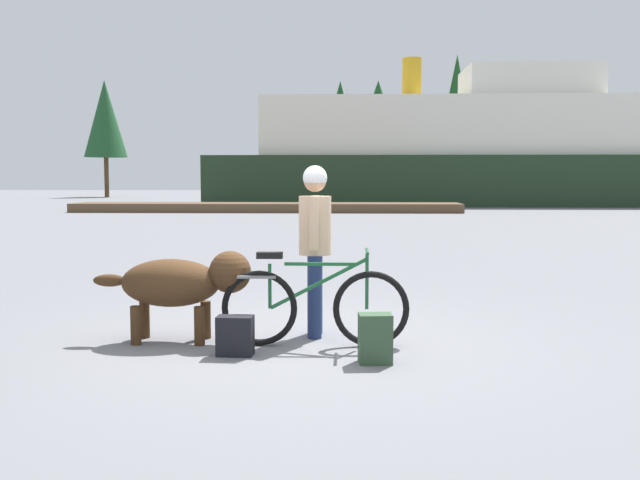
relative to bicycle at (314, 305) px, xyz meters
The scene contains 13 objects.
ground_plane 0.47m from the bicycle, 162.87° to the left, with size 160.00×160.00×0.00m, color slate.
bicycle is the anchor object (origin of this frame).
person_cyclist 0.77m from the bicycle, 90.88° to the left, with size 0.32×0.53×1.70m.
dog 1.29m from the bicycle, behind, with size 1.53×0.54×0.88m.
backpack 0.83m from the bicycle, 46.96° to the right, with size 0.28×0.20×0.42m, color #334C33.
handbag_pannier 0.81m from the bicycle, 150.79° to the right, with size 0.32×0.18×0.35m, color black.
dock_pier 26.35m from the bicycle, 97.50° to the left, with size 17.52×2.50×0.40m, color brown.
ferry_boat 36.26m from the bicycle, 77.89° to the left, with size 29.91×8.44×8.33m.
sailboat_moored 41.33m from the bicycle, 89.79° to the left, with size 7.05×1.97×7.23m.
pine_tree_far_left 53.69m from the bicycle, 110.73° to the left, with size 3.34×3.34×9.15m.
pine_tree_center 51.04m from the bicycle, 87.13° to the left, with size 4.27×4.27×9.08m.
pine_tree_far_right 52.97m from the bicycle, 80.35° to the left, with size 3.09×3.09×11.23m.
pine_tree_mid_back 57.47m from the bicycle, 90.51° to the left, with size 4.09×4.09×9.92m.
Camera 1 is at (0.59, -6.74, 1.58)m, focal length 40.58 mm.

